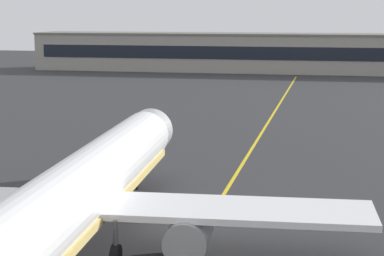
# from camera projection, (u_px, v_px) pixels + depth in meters

# --- Properties ---
(taxiway_centreline) EXTENTS (2.70, 179.99, 0.01)m
(taxiway_centreline) POSITION_uv_depth(u_px,v_px,m) (236.00, 175.00, 57.58)
(taxiway_centreline) COLOR yellow
(taxiway_centreline) RESTS_ON ground
(airliner_foreground) EXTENTS (32.27, 41.53, 11.65)m
(airliner_foreground) POSITION_uv_depth(u_px,v_px,m) (77.00, 195.00, 38.11)
(airliner_foreground) COLOR white
(airliner_foreground) RESTS_ON ground
(terminal_building) EXTENTS (112.16, 12.40, 8.53)m
(terminal_building) POSITION_uv_depth(u_px,v_px,m) (282.00, 53.00, 154.75)
(terminal_building) COLOR #9E998E
(terminal_building) RESTS_ON ground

